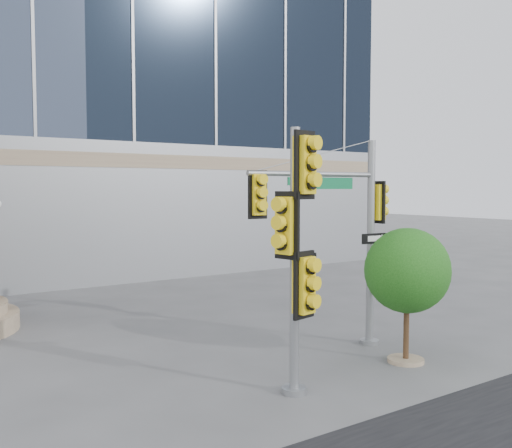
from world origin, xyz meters
TOP-DOWN VIEW (x-y plane):
  - ground at (0.00, 0.00)m, footprint 120.00×120.00m
  - main_signal_pole at (2.32, 1.52)m, footprint 4.08×0.57m
  - secondary_signal_pole at (-0.61, -0.38)m, footprint 0.96×0.69m
  - street_tree at (2.86, -0.11)m, footprint 2.02×1.97m

SIDE VIEW (x-z plane):
  - ground at x=0.00m, z-range 0.00..0.00m
  - street_tree at x=2.86m, z-range 0.50..3.64m
  - secondary_signal_pole at x=-0.61m, z-range 0.46..5.68m
  - main_signal_pole at x=2.32m, z-range 0.63..5.90m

